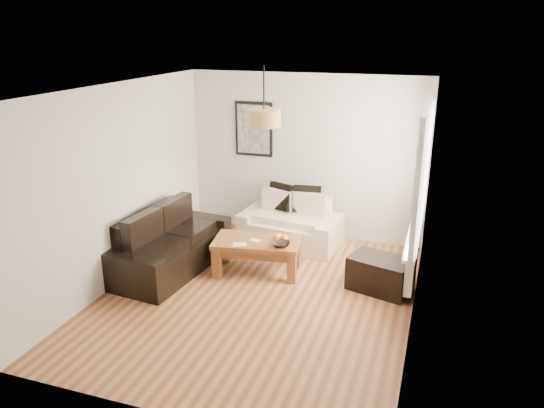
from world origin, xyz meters
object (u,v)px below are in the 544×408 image
(loveseat_cream, at_px, (290,221))
(coffee_table, at_px, (257,256))
(sofa_leather, at_px, (170,242))
(ottoman, at_px, (380,274))

(loveseat_cream, distance_m, coffee_table, 1.13)
(sofa_leather, distance_m, coffee_table, 1.24)
(ottoman, bearing_deg, sofa_leather, -173.93)
(sofa_leather, relative_size, ottoman, 2.46)
(coffee_table, xyz_separation_m, ottoman, (1.69, 0.01, -0.02))
(coffee_table, relative_size, ottoman, 1.52)
(ottoman, bearing_deg, coffee_table, -179.50)
(loveseat_cream, relative_size, sofa_leather, 0.81)
(coffee_table, distance_m, ottoman, 1.69)
(ottoman, bearing_deg, loveseat_cream, 144.58)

